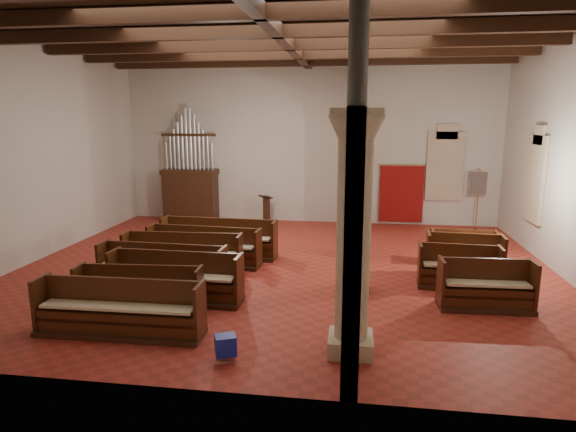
# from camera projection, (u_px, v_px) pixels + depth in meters

# --- Properties ---
(floor) EXTENTS (14.00, 14.00, 0.00)m
(floor) POSITION_uv_depth(u_px,v_px,m) (285.00, 268.00, 12.83)
(floor) COLOR maroon
(floor) RESTS_ON ground
(ceiling) EXTENTS (14.00, 14.00, 0.00)m
(ceiling) POSITION_uv_depth(u_px,v_px,m) (285.00, 30.00, 11.63)
(ceiling) COLOR #302010
(ceiling) RESTS_ON wall_back
(wall_back) EXTENTS (14.00, 0.02, 6.00)m
(wall_back) POSITION_uv_depth(u_px,v_px,m) (308.00, 143.00, 18.05)
(wall_back) COLOR beige
(wall_back) RESTS_ON floor
(wall_front) EXTENTS (14.00, 0.02, 6.00)m
(wall_front) POSITION_uv_depth(u_px,v_px,m) (218.00, 188.00, 6.41)
(wall_front) COLOR beige
(wall_front) RESTS_ON floor
(wall_left) EXTENTS (0.02, 12.00, 6.00)m
(wall_left) POSITION_uv_depth(u_px,v_px,m) (33.00, 152.00, 13.20)
(wall_left) COLOR beige
(wall_left) RESTS_ON floor
(ceiling_beams) EXTENTS (13.80, 11.80, 0.30)m
(ceiling_beams) POSITION_uv_depth(u_px,v_px,m) (285.00, 38.00, 11.67)
(ceiling_beams) COLOR #351E11
(ceiling_beams) RESTS_ON wall_back
(arcade) EXTENTS (0.90, 11.90, 6.00)m
(arcade) POSITION_uv_depth(u_px,v_px,m) (357.00, 133.00, 11.87)
(arcade) COLOR #C7B694
(arcade) RESTS_ON floor
(window_right_b) EXTENTS (0.03, 1.00, 2.20)m
(window_right_b) POSITION_uv_depth(u_px,v_px,m) (537.00, 179.00, 13.85)
(window_right_b) COLOR #306C56
(window_right_b) RESTS_ON wall_right
(window_back) EXTENTS (1.00, 0.03, 2.20)m
(window_back) POSITION_uv_depth(u_px,v_px,m) (445.00, 166.00, 17.50)
(window_back) COLOR #306C56
(window_back) RESTS_ON wall_back
(pipe_organ) EXTENTS (2.10, 0.85, 4.40)m
(pipe_organ) POSITION_uv_depth(u_px,v_px,m) (190.00, 186.00, 18.51)
(pipe_organ) COLOR #351E11
(pipe_organ) RESTS_ON floor
(lectern) EXTENTS (0.54, 0.57, 1.10)m
(lectern) POSITION_uv_depth(u_px,v_px,m) (266.00, 211.00, 18.27)
(lectern) COLOR #3A1C12
(lectern) RESTS_ON floor
(dossal_curtain) EXTENTS (1.80, 0.07, 2.17)m
(dossal_curtain) POSITION_uv_depth(u_px,v_px,m) (401.00, 194.00, 17.86)
(dossal_curtain) COLOR maroon
(dossal_curtain) RESTS_ON floor
(processional_banner) EXTENTS (0.52, 0.66, 2.26)m
(processional_banner) POSITION_uv_depth(u_px,v_px,m) (477.00, 209.00, 16.90)
(processional_banner) COLOR #351E11
(processional_banner) RESTS_ON floor
(hymnal_box_a) EXTENTS (0.42, 0.38, 0.34)m
(hymnal_box_a) POSITION_uv_depth(u_px,v_px,m) (226.00, 345.00, 7.88)
(hymnal_box_a) COLOR navy
(hymnal_box_a) RESTS_ON floor
(hymnal_box_b) EXTENTS (0.37, 0.33, 0.31)m
(hymnal_box_b) POSITION_uv_depth(u_px,v_px,m) (229.00, 280.00, 11.12)
(hymnal_box_b) COLOR #16329B
(hymnal_box_b) RESTS_ON floor
(hymnal_box_c) EXTENTS (0.32, 0.28, 0.28)m
(hymnal_box_c) POSITION_uv_depth(u_px,v_px,m) (230.00, 269.00, 11.96)
(hymnal_box_c) COLOR #163B99
(hymnal_box_c) RESTS_ON floor
(tube_heater_a) EXTENTS (1.13, 0.46, 0.11)m
(tube_heater_a) POSITION_uv_depth(u_px,v_px,m) (125.00, 321.00, 9.09)
(tube_heater_a) COLOR white
(tube_heater_a) RESTS_ON floor
(tube_heater_b) EXTENTS (0.90, 0.26, 0.09)m
(tube_heater_b) POSITION_uv_depth(u_px,v_px,m) (128.00, 305.00, 9.85)
(tube_heater_b) COLOR white
(tube_heater_b) RESTS_ON floor
(nave_pew_0) EXTENTS (3.12, 0.74, 1.04)m
(nave_pew_0) POSITION_uv_depth(u_px,v_px,m) (120.00, 317.00, 8.81)
(nave_pew_0) COLOR #351E11
(nave_pew_0) RESTS_ON floor
(nave_pew_1) EXTENTS (2.63, 0.81, 0.95)m
(nave_pew_1) POSITION_uv_depth(u_px,v_px,m) (139.00, 297.00, 9.89)
(nave_pew_1) COLOR #351E11
(nave_pew_1) RESTS_ON floor
(nave_pew_2) EXTENTS (2.92, 0.78, 1.08)m
(nave_pew_2) POSITION_uv_depth(u_px,v_px,m) (176.00, 285.00, 10.44)
(nave_pew_2) COLOR #351E11
(nave_pew_2) RESTS_ON floor
(nave_pew_3) EXTENTS (3.08, 0.82, 1.03)m
(nave_pew_3) POSITION_uv_depth(u_px,v_px,m) (162.00, 273.00, 11.31)
(nave_pew_3) COLOR #351E11
(nave_pew_3) RESTS_ON floor
(nave_pew_4) EXTENTS (3.05, 0.84, 1.06)m
(nave_pew_4) POSITION_uv_depth(u_px,v_px,m) (183.00, 261.00, 12.28)
(nave_pew_4) COLOR #351E11
(nave_pew_4) RESTS_ON floor
(nave_pew_5) EXTENTS (3.16, 0.90, 1.03)m
(nave_pew_5) POSITION_uv_depth(u_px,v_px,m) (204.00, 252.00, 13.07)
(nave_pew_5) COLOR #351E11
(nave_pew_5) RESTS_ON floor
(nave_pew_6) EXTENTS (3.37, 0.88, 1.10)m
(nave_pew_6) POSITION_uv_depth(u_px,v_px,m) (219.00, 244.00, 13.83)
(nave_pew_6) COLOR #351E11
(nave_pew_6) RESTS_ON floor
(aisle_pew_0) EXTENTS (1.93, 0.77, 1.05)m
(aisle_pew_0) POSITION_uv_depth(u_px,v_px,m) (485.00, 293.00, 10.02)
(aisle_pew_0) COLOR #351E11
(aisle_pew_0) RESTS_ON floor
(aisle_pew_1) EXTENTS (1.89, 0.79, 1.02)m
(aisle_pew_1) POSITION_uv_depth(u_px,v_px,m) (459.00, 273.00, 11.27)
(aisle_pew_1) COLOR #351E11
(aisle_pew_1) RESTS_ON floor
(aisle_pew_2) EXTENTS (1.87, 0.84, 1.10)m
(aisle_pew_2) POSITION_uv_depth(u_px,v_px,m) (464.00, 263.00, 11.98)
(aisle_pew_2) COLOR #351E11
(aisle_pew_2) RESTS_ON floor
(aisle_pew_3) EXTENTS (1.74, 0.72, 0.97)m
(aisle_pew_3) POSITION_uv_depth(u_px,v_px,m) (463.00, 254.00, 12.98)
(aisle_pew_3) COLOR #351E11
(aisle_pew_3) RESTS_ON floor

